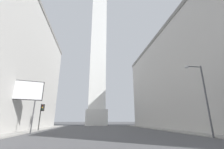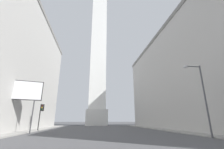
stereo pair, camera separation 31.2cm
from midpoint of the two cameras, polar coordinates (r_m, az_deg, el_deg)
The scene contains 6 objects.
sidewalk_right at distance 28.16m, azimuth 30.43°, elevation -18.67°, with size 5.00×72.39×0.15m, color gray.
building_right at distance 44.72m, azimuth 36.95°, elevation -0.66°, with size 29.70×52.80×23.84m.
obelisk at distance 68.37m, azimuth -5.08°, elevation 9.49°, with size 8.24×8.24×67.70m.
traffic_light_mid_left at distance 32.93m, azimuth -25.23°, elevation -13.08°, with size 0.79×0.51×5.04m.
street_lamp at distance 21.96m, azimuth 31.34°, elevation -5.75°, with size 2.46×0.36×8.83m.
billboard_sign at distance 27.50m, azimuth -31.13°, elevation -5.47°, with size 6.09×1.70×8.06m.
Camera 2 is at (-2.23, -0.87, 1.96)m, focal length 24.00 mm.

